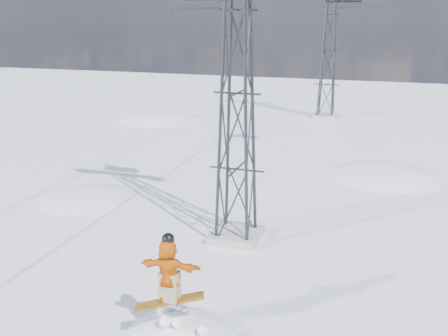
{
  "coord_description": "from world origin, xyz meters",
  "views": [
    {
      "loc": [
        5.86,
        -8.51,
        8.02
      ],
      "look_at": [
        1.35,
        4.94,
        3.73
      ],
      "focal_mm": 40.0,
      "sensor_mm": 36.0,
      "label": 1
    }
  ],
  "objects": [
    {
      "name": "snow_terrain",
      "position": [
        -4.77,
        21.24,
        -9.59
      ],
      "size": [
        39.0,
        37.0,
        22.0
      ],
      "color": "white",
      "rests_on": "ground"
    },
    {
      "name": "lift_tower_far",
      "position": [
        0.8,
        33.0,
        5.47
      ],
      "size": [
        5.2,
        1.8,
        11.43
      ],
      "color": "#999999",
      "rests_on": "ground"
    },
    {
      "name": "lift_tower_near",
      "position": [
        0.8,
        8.0,
        5.47
      ],
      "size": [
        5.2,
        1.8,
        11.43
      ],
      "color": "#999999",
      "rests_on": "ground"
    }
  ]
}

